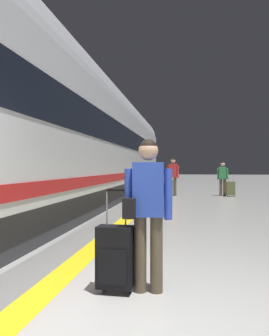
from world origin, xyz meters
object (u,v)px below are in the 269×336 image
at_px(suitcase_near, 166,189).
at_px(suitcase_mid, 231,188).
at_px(passenger_mid, 223,176).
at_px(rolling_suitcase_foreground, 115,257).
at_px(high_speed_train, 61,129).
at_px(traveller_foreground, 147,204).
at_px(passenger_near, 173,174).

relative_size(suitcase_near, suitcase_mid, 0.93).
bearing_deg(passenger_mid, suitcase_mid, -40.95).
bearing_deg(passenger_mid, suitcase_near, -170.62).
bearing_deg(suitcase_near, rolling_suitcase_foreground, -89.20).
xyz_separation_m(high_speed_train, passenger_mid, (5.44, 6.48, -1.58)).
relative_size(traveller_foreground, passenger_near, 0.94).
bearing_deg(suitcase_mid, passenger_near, 179.47).
distance_m(traveller_foreground, suitcase_mid, 12.85).
relative_size(passenger_near, passenger_mid, 1.10).
height_order(traveller_foreground, passenger_mid, traveller_foreground).
height_order(rolling_suitcase_foreground, passenger_near, passenger_near).
distance_m(high_speed_train, traveller_foreground, 7.39).
bearing_deg(traveller_foreground, suitcase_mid, 79.17).
relative_size(high_speed_train, traveller_foreground, 21.53).
bearing_deg(suitcase_near, passenger_mid, 9.38).
height_order(suitcase_near, passenger_mid, passenger_mid).
xyz_separation_m(traveller_foreground, suitcase_near, (-0.51, 12.46, -0.62)).
bearing_deg(traveller_foreground, suitcase_near, 92.35).
distance_m(passenger_near, passenger_mid, 2.30).
bearing_deg(high_speed_train, rolling_suitcase_foreground, -65.10).
height_order(high_speed_train, passenger_near, high_speed_train).
bearing_deg(suitcase_near, high_speed_train, -115.12).
bearing_deg(rolling_suitcase_foreground, passenger_near, 89.35).
bearing_deg(rolling_suitcase_foreground, suitcase_near, 90.80).
bearing_deg(suitcase_near, passenger_near, 28.98).
bearing_deg(passenger_near, traveller_foreground, -89.14).
xyz_separation_m(high_speed_train, rolling_suitcase_foreground, (3.01, -6.49, -2.12)).
bearing_deg(high_speed_train, passenger_mid, 49.99).
height_order(high_speed_train, suitcase_mid, high_speed_train).
bearing_deg(high_speed_train, suitcase_near, 64.88).
bearing_deg(passenger_mid, passenger_near, -173.68).
bearing_deg(rolling_suitcase_foreground, suitcase_mid, 77.78).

